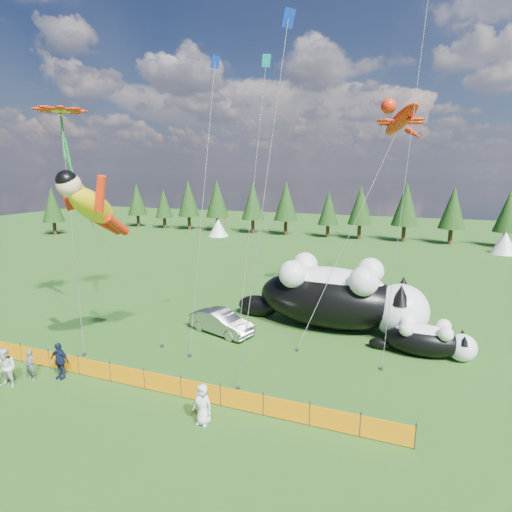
% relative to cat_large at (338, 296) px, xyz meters
% --- Properties ---
extents(ground, '(160.00, 160.00, 0.00)m').
position_rel_cat_large_xyz_m(ground, '(-6.27, -7.99, -2.20)').
color(ground, '#0E3609').
rests_on(ground, ground).
extents(safety_fence, '(22.06, 0.06, 1.10)m').
position_rel_cat_large_xyz_m(safety_fence, '(-6.27, -10.99, -1.70)').
color(safety_fence, '#262626').
rests_on(safety_fence, ground).
extents(tree_line, '(90.00, 4.00, 8.00)m').
position_rel_cat_large_xyz_m(tree_line, '(-6.27, 37.01, 1.80)').
color(tree_line, black).
rests_on(tree_line, ground).
extents(festival_tents, '(50.00, 3.20, 2.80)m').
position_rel_cat_large_xyz_m(festival_tents, '(4.73, 32.01, -0.80)').
color(festival_tents, white).
rests_on(festival_tents, ground).
extents(cat_large, '(12.82, 4.96, 4.63)m').
position_rel_cat_large_xyz_m(cat_large, '(0.00, 0.00, 0.00)').
color(cat_large, black).
rests_on(cat_large, ground).
extents(cat_small, '(5.68, 2.04, 2.05)m').
position_rel_cat_large_xyz_m(cat_small, '(5.47, -2.38, -1.22)').
color(cat_small, black).
rests_on(cat_small, ground).
extents(car, '(4.70, 2.81, 1.46)m').
position_rel_cat_large_xyz_m(car, '(-6.78, -3.54, -1.47)').
color(car, '#A5A5A9').
rests_on(car, ground).
extents(spectator_a, '(0.60, 0.41, 1.57)m').
position_rel_cat_large_xyz_m(spectator_a, '(-13.09, -12.24, -1.41)').
color(spectator_a, '#59585E').
rests_on(spectator_a, ground).
extents(spectator_b, '(1.04, 0.73, 1.97)m').
position_rel_cat_large_xyz_m(spectator_b, '(-13.54, -13.16, -1.21)').
color(spectator_b, white).
rests_on(spectator_b, ground).
extents(spectator_c, '(1.11, 0.57, 1.89)m').
position_rel_cat_large_xyz_m(spectator_c, '(-11.87, -11.59, -1.25)').
color(spectator_c, '#151E3B').
rests_on(spectator_c, ground).
extents(spectator_e, '(0.90, 0.63, 1.75)m').
position_rel_cat_large_xyz_m(spectator_e, '(-3.40, -12.38, -1.32)').
color(spectator_e, white).
rests_on(spectator_e, ground).
extents(superhero_kite, '(4.80, 5.79, 10.77)m').
position_rel_cat_large_xyz_m(superhero_kite, '(-10.50, -9.91, 6.33)').
color(superhero_kite, yellow).
rests_on(superhero_kite, ground).
extents(gecko_kite, '(7.52, 14.33, 17.80)m').
position_rel_cat_large_xyz_m(gecko_kite, '(2.97, 6.10, 11.58)').
color(gecko_kite, red).
rests_on(gecko_kite, ground).
extents(flower_kite, '(5.22, 5.13, 14.51)m').
position_rel_cat_large_xyz_m(flower_kite, '(-16.14, -5.81, 11.43)').
color(flower_kite, red).
rests_on(flower_kite, ground).
extents(diamond_kite_a, '(1.25, 6.10, 17.75)m').
position_rel_cat_large_xyz_m(diamond_kite_a, '(-7.72, -2.02, 13.50)').
color(diamond_kite_a, '#0C30C2').
rests_on(diamond_kite_a, ground).
extents(diamond_kite_c, '(2.10, 2.51, 17.27)m').
position_rel_cat_large_xyz_m(diamond_kite_c, '(-1.55, -7.58, 13.44)').
color(diamond_kite_c, '#0C30C2').
rests_on(diamond_kite_c, ground).
extents(diamond_kite_d, '(1.06, 5.74, 18.62)m').
position_rel_cat_large_xyz_m(diamond_kite_d, '(-5.86, 2.07, 14.58)').
color(diamond_kite_d, '#0D9E9C').
rests_on(diamond_kite_d, ground).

